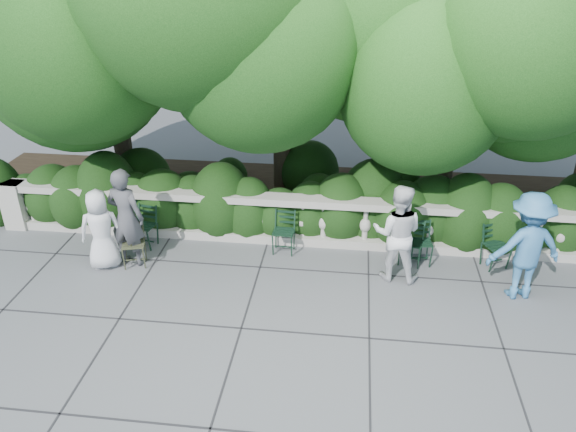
# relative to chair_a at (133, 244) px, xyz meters

# --- Properties ---
(ground) EXTENTS (90.00, 90.00, 0.00)m
(ground) POSITION_rel_chair_a_xyz_m (3.16, -1.35, 0.00)
(ground) COLOR #4E5055
(ground) RESTS_ON ground
(balustrade) EXTENTS (12.00, 0.44, 1.00)m
(balustrade) POSITION_rel_chair_a_xyz_m (3.16, 0.45, 0.49)
(balustrade) COLOR #9E998E
(balustrade) RESTS_ON ground
(shrub_hedge) EXTENTS (15.00, 2.60, 1.70)m
(shrub_hedge) POSITION_rel_chair_a_xyz_m (3.16, 1.65, 0.00)
(shrub_hedge) COLOR black
(shrub_hedge) RESTS_ON ground
(tree_canopy) EXTENTS (15.04, 6.52, 6.78)m
(tree_canopy) POSITION_rel_chair_a_xyz_m (3.85, 1.85, 3.96)
(tree_canopy) COLOR #3F3023
(tree_canopy) RESTS_ON ground
(chair_a) EXTENTS (0.50, 0.53, 0.84)m
(chair_a) POSITION_rel_chair_a_xyz_m (0.00, 0.00, 0.00)
(chair_a) COLOR black
(chair_a) RESTS_ON ground
(chair_b) EXTENTS (0.46, 0.50, 0.84)m
(chair_b) POSITION_rel_chair_a_xyz_m (3.02, -0.09, 0.00)
(chair_b) COLOR black
(chair_b) RESTS_ON ground
(chair_c) EXTENTS (0.52, 0.55, 0.84)m
(chair_c) POSITION_rel_chair_a_xyz_m (0.27, -0.18, 0.00)
(chair_c) COLOR black
(chair_c) RESTS_ON ground
(chair_d) EXTENTS (0.54, 0.57, 0.84)m
(chair_d) POSITION_rel_chair_a_xyz_m (5.39, -0.21, 0.00)
(chair_d) COLOR black
(chair_d) RESTS_ON ground
(chair_e) EXTENTS (0.48, 0.52, 0.84)m
(chair_e) POSITION_rel_chair_a_xyz_m (5.60, -0.19, 0.00)
(chair_e) COLOR black
(chair_e) RESTS_ON ground
(chair_f) EXTENTS (0.60, 0.62, 0.84)m
(chair_f) POSITION_rel_chair_a_xyz_m (7.02, -0.13, 0.00)
(chair_f) COLOR black
(chair_f) RESTS_ON ground
(chair_weathered) EXTENTS (0.55, 0.58, 0.84)m
(chair_weathered) POSITION_rel_chair_a_xyz_m (0.39, -0.89, 0.00)
(chair_weathered) COLOR black
(chair_weathered) RESTS_ON ground
(person_businessman) EXTENTS (0.87, 0.71, 1.53)m
(person_businessman) POSITION_rel_chair_a_xyz_m (-0.18, -0.83, 0.76)
(person_businessman) COLOR silver
(person_businessman) RESTS_ON ground
(person_woman_grey) EXTENTS (0.76, 0.57, 1.89)m
(person_woman_grey) POSITION_rel_chair_a_xyz_m (0.25, -0.65, 0.95)
(person_woman_grey) COLOR #44454A
(person_woman_grey) RESTS_ON ground
(person_casual_man) EXTENTS (0.96, 0.79, 1.80)m
(person_casual_man) POSITION_rel_chair_a_xyz_m (5.10, -0.57, 0.90)
(person_casual_man) COLOR silver
(person_casual_man) RESTS_ON ground
(person_older_blue) EXTENTS (1.35, 0.95, 1.91)m
(person_older_blue) POSITION_rel_chair_a_xyz_m (7.17, -0.87, 0.95)
(person_older_blue) COLOR teal
(person_older_blue) RESTS_ON ground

